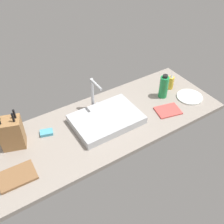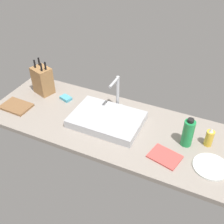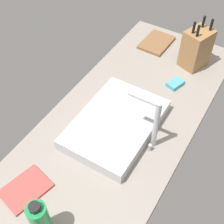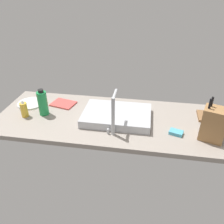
# 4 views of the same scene
# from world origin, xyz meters

# --- Properties ---
(countertop_slab) EXTENTS (1.82, 0.68, 0.04)m
(countertop_slab) POSITION_xyz_m (0.00, 0.00, 0.02)
(countertop_slab) COLOR gray
(countertop_slab) RESTS_ON ground
(sink_basin) EXTENTS (0.50, 0.35, 0.06)m
(sink_basin) POSITION_xyz_m (-0.01, 0.00, 0.06)
(sink_basin) COLOR #B7BABF
(sink_basin) RESTS_ON countertop_slab
(faucet) EXTENTS (0.06, 0.15, 0.28)m
(faucet) POSITION_xyz_m (-0.01, 0.18, 0.20)
(faucet) COLOR #B7BABF
(faucet) RESTS_ON countertop_slab
(knife_block) EXTENTS (0.18, 0.16, 0.29)m
(knife_block) POSITION_xyz_m (-0.66, 0.14, 0.15)
(knife_block) COLOR #9E7042
(knife_block) RESTS_ON countertop_slab
(cutting_board) EXTENTS (0.23, 0.17, 0.02)m
(cutting_board) POSITION_xyz_m (-0.73, -0.13, 0.04)
(cutting_board) COLOR brown
(cutting_board) RESTS_ON countertop_slab
(soap_bottle) EXTENTS (0.05, 0.05, 0.14)m
(soap_bottle) POSITION_xyz_m (0.69, 0.08, 0.10)
(soap_bottle) COLOR gold
(soap_bottle) RESTS_ON countertop_slab
(water_bottle) EXTENTS (0.07, 0.07, 0.21)m
(water_bottle) POSITION_xyz_m (0.56, 0.02, 0.13)
(water_bottle) COLOR #1E8E47
(water_bottle) RESTS_ON countertop_slab
(dinner_plate) EXTENTS (0.22, 0.22, 0.01)m
(dinner_plate) POSITION_xyz_m (0.74, -0.11, 0.04)
(dinner_plate) COLOR silver
(dinner_plate) RESTS_ON countertop_slab
(dish_towel) EXTENTS (0.22, 0.18, 0.01)m
(dish_towel) POSITION_xyz_m (0.47, -0.15, 0.04)
(dish_towel) COLOR #CC4C47
(dish_towel) RESTS_ON countertop_slab
(dish_sponge) EXTENTS (0.10, 0.08, 0.02)m
(dish_sponge) POSITION_xyz_m (-0.44, 0.13, 0.05)
(dish_sponge) COLOR #4CA3BC
(dish_sponge) RESTS_ON countertop_slab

